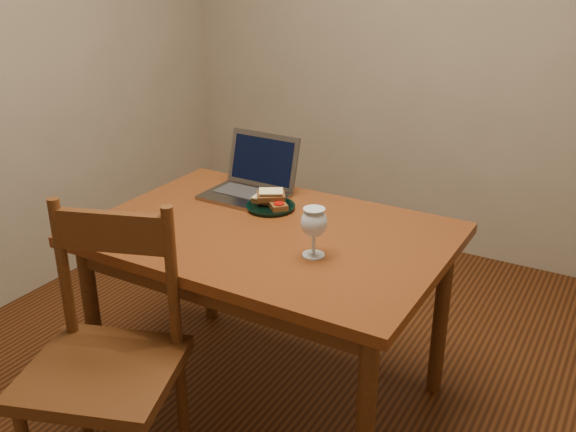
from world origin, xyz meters
The scene contains 10 objects.
floor centered at (0.00, 0.00, -0.01)m, with size 3.20×3.20×0.02m, color black.
back_wall centered at (0.00, 1.61, 1.30)m, with size 3.20×0.02×2.60m, color gray.
table centered at (-0.05, -0.11, 0.65)m, with size 1.30×0.90×0.74m.
chair centered at (-0.25, -0.77, 0.53)m, with size 0.58×0.57×0.49m.
plate centered at (-0.15, 0.07, 0.75)m, with size 0.20×0.20×0.02m, color black.
sandwich_cheese centered at (-0.18, 0.08, 0.77)m, with size 0.09×0.06×0.03m, color #381E0C, non-canonical shape.
sandwich_tomato centered at (-0.11, 0.06, 0.77)m, with size 0.10×0.06×0.03m, color #381E0C, non-canonical shape.
sandwich_top centered at (-0.15, 0.07, 0.80)m, with size 0.11×0.06×0.03m, color #381E0C, non-canonical shape.
milk_glass centered at (0.20, -0.22, 0.83)m, with size 0.09×0.09×0.17m, color white, non-canonical shape.
laptop centered at (-0.30, 0.18, 0.80)m, with size 0.34×0.31×0.24m.
Camera 1 is at (1.09, -1.94, 1.70)m, focal length 40.00 mm.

